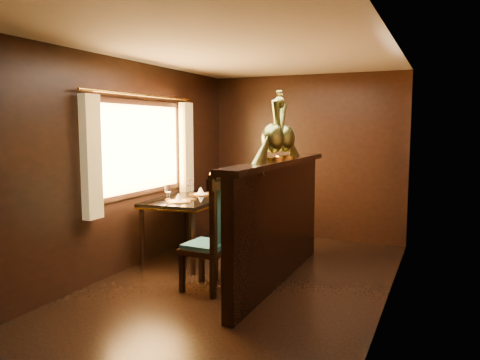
# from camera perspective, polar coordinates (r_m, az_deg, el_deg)

# --- Properties ---
(ground) EXTENTS (5.00, 5.00, 0.00)m
(ground) POSITION_cam_1_polar(r_m,az_deg,el_deg) (5.19, 0.02, -12.79)
(ground) COLOR black
(ground) RESTS_ON ground
(room_shell) EXTENTS (3.04, 5.04, 2.52)m
(room_shell) POSITION_cam_1_polar(r_m,az_deg,el_deg) (4.95, -0.80, 4.97)
(room_shell) COLOR black
(room_shell) RESTS_ON ground
(partition) EXTENTS (0.26, 2.70, 1.36)m
(partition) POSITION_cam_1_polar(r_m,az_deg,el_deg) (5.16, 4.65, -4.71)
(partition) COLOR black
(partition) RESTS_ON ground
(dining_table) EXTENTS (0.92, 1.41, 1.00)m
(dining_table) POSITION_cam_1_polar(r_m,az_deg,el_deg) (6.11, -6.26, -2.83)
(dining_table) COLOR black
(dining_table) RESTS_ON ground
(chair_left) EXTENTS (0.49, 0.52, 1.29)m
(chair_left) POSITION_cam_1_polar(r_m,az_deg,el_deg) (4.85, -2.89, -5.95)
(chair_left) COLOR black
(chair_left) RESTS_ON ground
(chair_right) EXTENTS (0.46, 0.49, 1.21)m
(chair_right) POSITION_cam_1_polar(r_m,az_deg,el_deg) (5.26, 0.64, -5.38)
(chair_right) COLOR black
(chair_right) RESTS_ON ground
(peacock_left) EXTENTS (0.23, 0.62, 0.74)m
(peacock_left) POSITION_cam_1_polar(r_m,az_deg,el_deg) (4.88, 4.06, 6.68)
(peacock_left) COLOR #164330
(peacock_left) RESTS_ON partition
(peacock_right) EXTENTS (0.22, 0.59, 0.71)m
(peacock_right) POSITION_cam_1_polar(r_m,az_deg,el_deg) (5.24, 5.49, 6.47)
(peacock_right) COLOR #164330
(peacock_right) RESTS_ON partition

